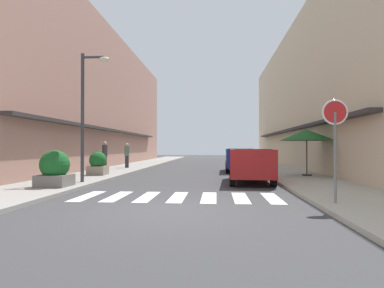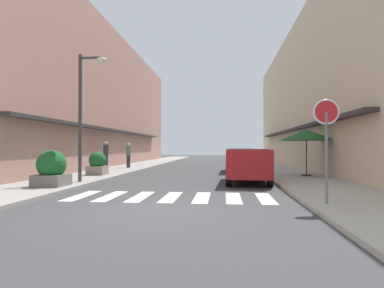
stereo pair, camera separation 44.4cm
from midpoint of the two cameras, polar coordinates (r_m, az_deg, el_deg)
name	(u,v)px [view 2 (the right image)]	position (r m, az deg, el deg)	size (l,w,h in m)	color
ground_plane	(201,169)	(23.39, 2.20, -4.38)	(85.97, 85.97, 0.00)	#38383A
sidewalk_left	(130,167)	(24.27, -10.27, -4.09)	(3.04, 54.71, 0.12)	gray
sidewalk_right	(275,168)	(23.66, 15.00, -4.17)	(3.04, 54.71, 0.12)	#ADA899
building_row_left	(84,99)	(26.76, -18.06, 7.60)	(5.50, 37.17, 10.70)	#A87A6B
building_row_right	(330,95)	(25.78, 23.54, 7.89)	(5.50, 37.17, 10.66)	beige
crosswalk	(171,197)	(10.05, -2.44, -9.34)	(6.15, 2.20, 0.01)	silver
parked_car_near	(248,162)	(14.23, 10.76, -3.06)	(1.97, 4.26, 1.47)	maroon
parked_car_mid	(241,157)	(20.59, 9.17, -2.32)	(1.88, 4.12, 1.47)	navy
round_street_sign	(326,123)	(8.89, 23.90, 3.34)	(0.65, 0.07, 2.63)	slate
street_lamp	(85,104)	(14.11, -17.54, 6.81)	(1.19, 0.28, 5.27)	#38383D
cafe_umbrella	(306,135)	(17.24, 20.18, 1.50)	(2.67, 2.67, 2.32)	#262626
planter_corner	(51,169)	(12.89, -22.61, -4.09)	(1.08, 1.08, 1.32)	slate
planter_midblock	(97,164)	(17.48, -15.63, -3.35)	(0.90, 0.90, 1.20)	gray
planter_far	(265,159)	(23.57, 13.24, -2.53)	(0.92, 0.92, 1.26)	#4C4C4C
pedestrian_walking_near	(106,155)	(21.68, -14.35, -1.81)	(0.34, 0.34, 1.80)	#282B33
pedestrian_walking_far	(128,155)	(23.17, -10.60, -1.85)	(0.34, 0.34, 1.73)	#282B33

